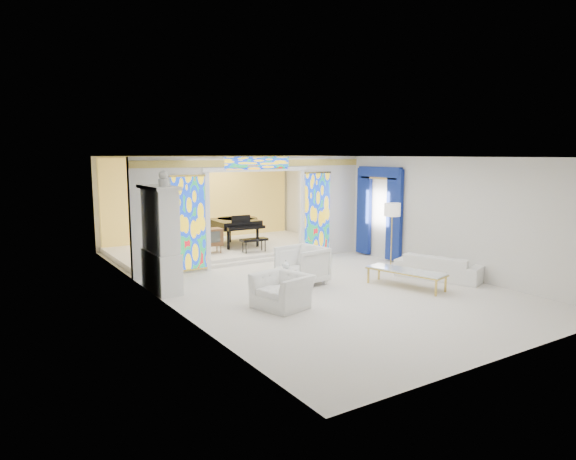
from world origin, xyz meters
TOP-DOWN VIEW (x-y plane):
  - floor at (0.00, 0.00)m, footprint 12.00×12.00m
  - ceiling at (0.00, 0.00)m, footprint 7.00×12.00m
  - wall_back at (0.00, 6.00)m, footprint 7.00×0.02m
  - wall_front at (0.00, -6.00)m, footprint 7.00×0.02m
  - wall_left at (-3.50, 0.00)m, footprint 0.02×12.00m
  - wall_right at (3.50, 0.00)m, footprint 0.02×12.00m
  - partition_wall at (0.00, 2.00)m, footprint 7.00×0.22m
  - stained_glass_left at (-2.03, 1.89)m, footprint 0.90×0.04m
  - stained_glass_right at (2.03, 1.89)m, footprint 0.90×0.04m
  - stained_glass_transom at (0.00, 1.89)m, footprint 2.00×0.04m
  - alcove_platform at (0.00, 4.10)m, footprint 6.80×3.80m
  - gold_curtain_back at (0.00, 5.88)m, footprint 6.70×0.10m
  - chandelier at (0.20, 4.00)m, footprint 0.48×0.48m
  - blue_drapes at (3.40, 0.70)m, footprint 0.14×1.85m
  - china_cabinet at (-3.22, 0.60)m, footprint 0.56×1.46m
  - armchair_left at (-1.60, -1.97)m, footprint 1.16×1.25m
  - armchair_right at (-0.20, -0.63)m, footprint 1.12×1.10m
  - sofa at (2.95, -2.02)m, footprint 1.50×2.23m
  - side_table at (-1.09, -1.29)m, footprint 0.62×0.62m
  - vase at (-1.09, -1.29)m, footprint 0.20×0.20m
  - coffee_table at (1.63, -2.19)m, footprint 1.05×1.94m
  - floor_lamp at (2.80, -0.48)m, footprint 0.46×0.46m
  - grand_piano at (0.48, 4.17)m, footprint 1.63×2.52m
  - tv_console at (-0.83, 3.24)m, footprint 0.64×0.46m

SIDE VIEW (x-z plane):
  - floor at x=0.00m, z-range 0.00..0.00m
  - alcove_platform at x=0.00m, z-range 0.00..0.18m
  - sofa at x=2.95m, z-range 0.00..0.61m
  - armchair_left at x=-1.60m, z-range 0.00..0.68m
  - coffee_table at x=1.63m, z-range 0.17..0.59m
  - side_table at x=-1.09m, z-range 0.09..0.70m
  - armchair_right at x=-0.20m, z-range 0.00..0.91m
  - tv_console at x=-0.83m, z-range 0.29..1.01m
  - vase at x=-1.09m, z-range 0.61..0.80m
  - grand_piano at x=0.48m, z-range 0.36..1.36m
  - china_cabinet at x=-3.22m, z-range -0.19..2.53m
  - stained_glass_left at x=-2.03m, z-range 0.10..2.50m
  - stained_glass_right at x=2.03m, z-range 0.10..2.50m
  - wall_back at x=0.00m, z-range 0.00..3.00m
  - wall_front at x=0.00m, z-range 0.00..3.00m
  - wall_left at x=-3.50m, z-range 0.00..3.00m
  - wall_right at x=3.50m, z-range 0.00..3.00m
  - gold_curtain_back at x=0.00m, z-range 0.05..2.95m
  - floor_lamp at x=2.80m, z-range 0.62..2.39m
  - blue_drapes at x=3.40m, z-range 0.25..2.90m
  - partition_wall at x=0.00m, z-range 0.15..3.15m
  - chandelier at x=0.20m, z-range 2.40..2.70m
  - stained_glass_transom at x=0.00m, z-range 2.65..2.99m
  - ceiling at x=0.00m, z-range 2.99..3.01m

